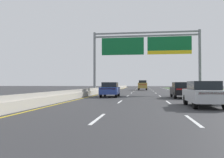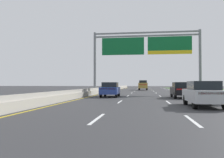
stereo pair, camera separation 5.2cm
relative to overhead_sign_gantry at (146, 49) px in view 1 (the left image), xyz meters
The scene contains 8 objects.
ground_plane 6.38m from the overhead_sign_gantry, 118.12° to the left, with size 220.00×220.00×0.00m, color #333335.
lane_striping 6.35m from the overhead_sign_gantry, 161.03° to the left, with size 11.96×106.00×0.01m.
median_barrier_concrete 9.15m from the overhead_sign_gantry, behind, with size 0.60×110.00×0.85m.
overhead_sign_gantry is the anchor object (origin of this frame).
pickup_truck_gold 21.01m from the overhead_sign_gantry, 91.40° to the left, with size 2.02×5.41×2.20m.
car_black_right_lane_sedan 11.13m from the overhead_sign_gantry, 69.10° to the right, with size 1.84×4.41×1.57m.
car_blue_left_lane_sedan 10.57m from the overhead_sign_gantry, 115.59° to the right, with size 1.93×4.44×1.57m.
car_silver_right_lane_sedan 19.31m from the overhead_sign_gantry, 79.64° to the right, with size 1.83×4.40×1.57m.
Camera 1 is at (-0.03, 1.16, 1.41)m, focal length 37.65 mm.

